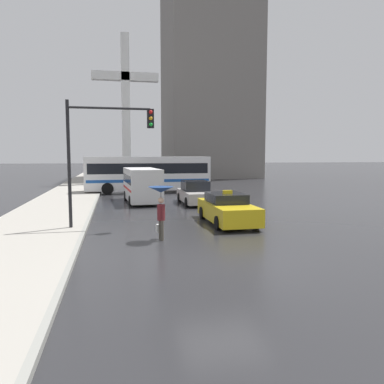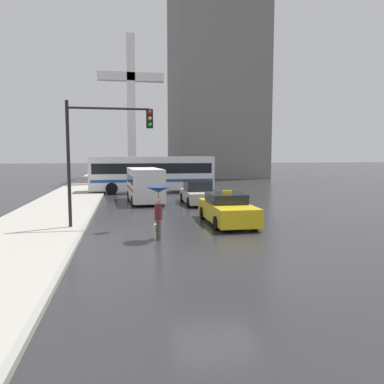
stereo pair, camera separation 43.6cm
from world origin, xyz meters
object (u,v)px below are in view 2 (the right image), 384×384
(taxi, at_px, (227,209))
(ambulance_van, at_px, (145,183))
(pedestrian_with_umbrella, at_px, (158,198))
(city_bus, at_px, (152,172))
(sedan_red, at_px, (198,193))
(traffic_light, at_px, (104,141))
(monument_cross, at_px, (131,100))

(taxi, relative_size, ambulance_van, 0.84)
(ambulance_van, height_order, pedestrian_with_umbrella, ambulance_van)
(ambulance_van, xyz_separation_m, city_bus, (0.98, 6.74, 0.44))
(sedan_red, height_order, traffic_light, traffic_light)
(pedestrian_with_umbrella, distance_m, monument_cross, 29.63)
(traffic_light, bearing_deg, city_bus, 78.75)
(traffic_light, distance_m, monument_cross, 26.75)
(city_bus, relative_size, pedestrian_with_umbrella, 5.26)
(pedestrian_with_umbrella, height_order, monument_cross, monument_cross)
(ambulance_van, bearing_deg, taxi, 107.22)
(city_bus, height_order, pedestrian_with_umbrella, city_bus)
(ambulance_van, distance_m, city_bus, 6.82)
(city_bus, bearing_deg, traffic_light, -12.74)
(taxi, xyz_separation_m, pedestrian_with_umbrella, (-3.45, -2.90, 0.91))
(pedestrian_with_umbrella, bearing_deg, monument_cross, -10.10)
(monument_cross, bearing_deg, sedan_red, -78.21)
(sedan_red, relative_size, city_bus, 0.42)
(taxi, bearing_deg, ambulance_van, -69.22)
(sedan_red, xyz_separation_m, traffic_light, (-5.58, -7.66, 3.10))
(taxi, distance_m, city_bus, 15.73)
(taxi, distance_m, monument_cross, 27.38)
(pedestrian_with_umbrella, distance_m, traffic_light, 3.92)
(taxi, xyz_separation_m, city_bus, (-2.35, 15.52, 1.05))
(sedan_red, bearing_deg, city_bus, -73.77)
(taxi, height_order, sedan_red, taxi)
(city_bus, distance_m, pedestrian_with_umbrella, 18.45)
(pedestrian_with_umbrella, bearing_deg, sedan_red, -29.89)
(pedestrian_with_umbrella, xyz_separation_m, monument_cross, (-0.34, 28.62, 7.67))
(ambulance_van, bearing_deg, monument_cross, -91.99)
(traffic_light, bearing_deg, sedan_red, 53.93)
(ambulance_van, xyz_separation_m, monument_cross, (-0.47, 16.94, 7.97))
(ambulance_van, height_order, traffic_light, traffic_light)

